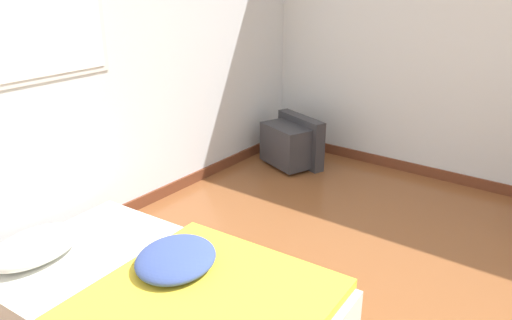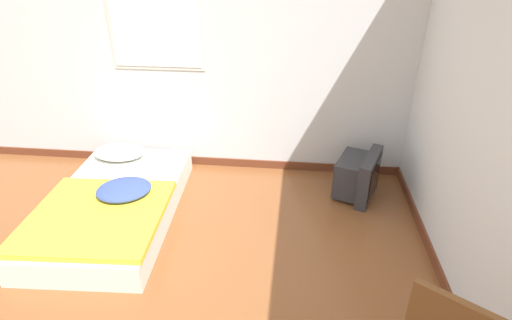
{
  "view_description": "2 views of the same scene",
  "coord_description": "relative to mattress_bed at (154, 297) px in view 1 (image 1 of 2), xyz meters",
  "views": [
    {
      "loc": [
        -1.65,
        -0.32,
        1.72
      ],
      "look_at": [
        0.95,
        1.62,
        0.45
      ],
      "focal_mm": 35.0,
      "sensor_mm": 36.0,
      "label": 1
    },
    {
      "loc": [
        1.34,
        -1.47,
        2.18
      ],
      "look_at": [
        1.0,
        1.59,
        0.54
      ],
      "focal_mm": 28.0,
      "sensor_mm": 36.0,
      "label": 2
    }
  ],
  "objects": [
    {
      "name": "crt_tv",
      "position": [
        2.23,
        0.62,
        0.07
      ],
      "size": [
        0.5,
        0.61,
        0.45
      ],
      "color": "#333338",
      "rests_on": "ground_plane"
    },
    {
      "name": "mattress_bed",
      "position": [
        0.0,
        0.0,
        0.0
      ],
      "size": [
        1.15,
        1.89,
        0.37
      ],
      "color": "silver",
      "rests_on": "ground_plane"
    },
    {
      "name": "wall_back",
      "position": [
        0.27,
        1.09,
        1.15
      ],
      "size": [
        7.32,
        0.08,
        2.6
      ],
      "color": "silver",
      "rests_on": "ground_plane"
    }
  ]
}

